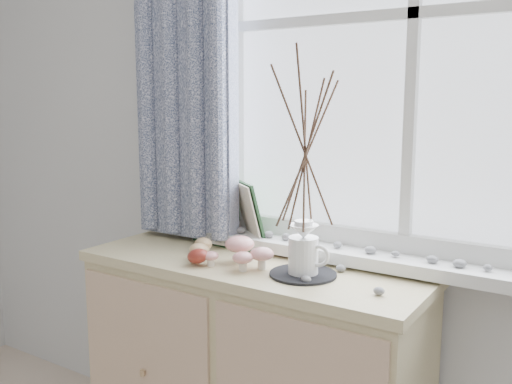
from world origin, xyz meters
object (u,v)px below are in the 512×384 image
sideboard (251,379)px  twig_pitcher (305,145)px  toadstool_cluster (243,251)px  botanical_book (226,213)px

sideboard → twig_pitcher: bearing=-8.7°
toadstool_cluster → twig_pitcher: size_ratio=0.32×
toadstool_cluster → twig_pitcher: (0.21, 0.02, 0.35)m
twig_pitcher → toadstool_cluster: bearing=165.3°
botanical_book → toadstool_cluster: 0.27m
botanical_book → twig_pitcher: (0.41, -0.15, 0.28)m
sideboard → twig_pitcher: 0.86m
botanical_book → twig_pitcher: size_ratio=0.51×
botanical_book → twig_pitcher: twig_pitcher is taller
botanical_book → toadstool_cluster: size_ratio=1.61×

